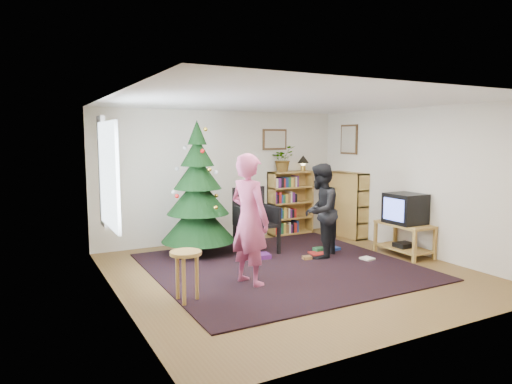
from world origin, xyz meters
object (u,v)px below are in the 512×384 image
potted_plant (283,159)px  picture_back (275,139)px  person_standing (249,220)px  person_by_chair (320,211)px  bookshelf_back (291,202)px  tv_stand (404,236)px  armchair (253,217)px  bookshelf_right (347,204)px  picture_right (349,139)px  crt_tv (405,208)px  table_lamp (303,160)px  christmas_tree (198,200)px  stool (186,263)px

potted_plant → picture_back: bearing=129.6°
person_standing → person_by_chair: size_ratio=1.14×
bookshelf_back → tv_stand: bookshelf_back is taller
armchair → person_by_chair: person_by_chair is taller
potted_plant → bookshelf_right: bearing=-34.7°
picture_right → crt_tv: (-0.26, -1.81, -1.15)m
picture_right → crt_tv: size_ratio=1.03×
tv_stand → potted_plant: size_ratio=1.81×
crt_tv → table_lamp: table_lamp is taller
christmas_tree → table_lamp: bearing=15.6°
picture_right → potted_plant: size_ratio=1.15×
person_standing → potted_plant: (2.07, 2.55, 0.67)m
christmas_tree → table_lamp: size_ratio=7.05×
tv_stand → stool: 4.05m
bookshelf_right → stool: 4.63m
bookshelf_right → picture_right: bearing=-41.0°
picture_right → tv_stand: size_ratio=0.64×
christmas_tree → person_by_chair: 2.06m
picture_back → armchair: size_ratio=0.49×
picture_right → stool: picture_right is taller
christmas_tree → potted_plant: christmas_tree is taller
tv_stand → armchair: size_ratio=0.84×
table_lamp → christmas_tree: bearing=-164.4°
picture_back → person_standing: (-1.96, -2.69, -1.06)m
crt_tv → armchair: (-2.16, 1.41, -0.19)m
armchair → table_lamp: (1.70, 1.00, 0.90)m
potted_plant → tv_stand: bearing=-68.3°
christmas_tree → person_by_chair: size_ratio=1.45×
armchair → stool: bearing=-136.9°
picture_back → potted_plant: size_ratio=1.06×
picture_right → bookshelf_right: (-0.14, -0.16, -1.29)m
armchair → stool: (-1.86, -1.81, -0.12)m
potted_plant → christmas_tree: bearing=-161.0°
picture_back → armchair: bearing=-133.9°
christmas_tree → person_by_chair: (1.71, -1.14, -0.16)m
picture_right → picture_back: bearing=151.3°
stool → table_lamp: 4.65m
christmas_tree → table_lamp: 2.77m
bookshelf_back → table_lamp: size_ratio=4.03×
bookshelf_right → potted_plant: bearing=55.3°
bookshelf_right → crt_tv: (-0.12, -1.66, 0.14)m
picture_back → christmas_tree: bearing=-156.7°
christmas_tree → potted_plant: size_ratio=4.38×
tv_stand → christmas_tree: bearing=151.3°
armchair → picture_right: bearing=8.5°
bookshelf_right → table_lamp: table_lamp is taller
picture_right → bookshelf_right: picture_right is taller
bookshelf_back → person_standing: 3.42m
bookshelf_back → stool: bearing=-139.2°
crt_tv → potted_plant: 2.70m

